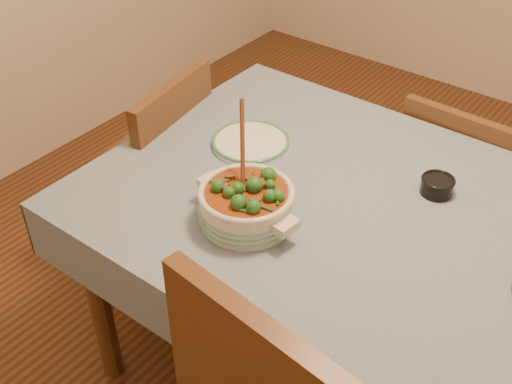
# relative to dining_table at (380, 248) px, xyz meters

# --- Properties ---
(dining_table) EXTENTS (1.68, 1.08, 0.76)m
(dining_table) POSITION_rel_dining_table_xyz_m (0.00, 0.00, 0.00)
(dining_table) COLOR brown
(dining_table) RESTS_ON floor
(stew_casserole) EXTENTS (0.32, 0.27, 0.30)m
(stew_casserole) POSITION_rel_dining_table_xyz_m (-0.30, -0.22, 0.16)
(stew_casserole) COLOR beige
(stew_casserole) RESTS_ON dining_table
(white_plate) EXTENTS (0.31, 0.31, 0.02)m
(white_plate) POSITION_rel_dining_table_xyz_m (-0.51, 0.08, 0.10)
(white_plate) COLOR white
(white_plate) RESTS_ON dining_table
(condiment_bowl) EXTENTS (0.12, 0.12, 0.05)m
(condiment_bowl) POSITION_rel_dining_table_xyz_m (0.05, 0.20, 0.12)
(condiment_bowl) COLOR black
(condiment_bowl) RESTS_ON dining_table
(chair_far) EXTENTS (0.39, 0.39, 0.81)m
(chair_far) POSITION_rel_dining_table_xyz_m (-0.04, 0.66, -0.20)
(chair_far) COLOR #59341B
(chair_far) RESTS_ON floor
(chair_left) EXTENTS (0.47, 0.47, 0.89)m
(chair_left) POSITION_rel_dining_table_xyz_m (-0.92, 0.03, -0.16)
(chair_left) COLOR #59341B
(chair_left) RESTS_ON floor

